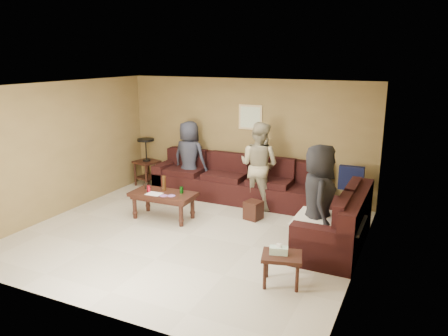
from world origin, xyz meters
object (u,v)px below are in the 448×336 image
person_left (189,158)px  person_middle (259,165)px  sectional_sofa (265,197)px  coffee_table (163,197)px  end_table_left (147,161)px  side_table_right (281,258)px  waste_bin (253,210)px  person_right (318,200)px

person_left → person_middle: person_middle is taller
sectional_sofa → person_middle: 0.67m
coffee_table → end_table_left: size_ratio=1.10×
end_table_left → side_table_right: (4.25, -3.05, -0.20)m
sectional_sofa → coffee_table: bearing=-147.3°
waste_bin → end_table_left: bearing=162.3°
coffee_table → end_table_left: end_table_left is taller
sectional_sofa → person_middle: size_ratio=2.70×
person_right → waste_bin: bearing=39.7°
coffee_table → person_right: 2.96m
person_left → person_right: 3.70m
sectional_sofa → waste_bin: size_ratio=13.52×
end_table_left → side_table_right: 5.23m
person_right → person_left: bearing=43.6°
end_table_left → waste_bin: bearing=-17.7°
side_table_right → person_right: person_right is taller
side_table_right → person_middle: bearing=116.3°
coffee_table → side_table_right: coffee_table is taller
person_middle → person_right: person_middle is taller
waste_bin → person_left: 2.15m
waste_bin → person_middle: bearing=103.3°
sectional_sofa → waste_bin: bearing=-104.9°
coffee_table → side_table_right: size_ratio=1.99×
end_table_left → person_middle: 2.91m
sectional_sofa → side_table_right: size_ratio=7.61×
sectional_sofa → person_left: person_left is taller
sectional_sofa → person_middle: (-0.26, 0.31, 0.53)m
coffee_table → person_left: bearing=101.4°
person_left → person_middle: 1.70m
person_left → person_right: bearing=154.0°
side_table_right → person_left: 4.28m
person_middle → side_table_right: bearing=125.5°
side_table_right → person_left: bearing=135.8°
person_left → waste_bin: bearing=157.2°
waste_bin → person_middle: person_middle is taller
side_table_right → person_left: (-3.05, 2.96, 0.43)m
end_table_left → person_right: person_right is taller
end_table_left → side_table_right: end_table_left is taller
coffee_table → person_right: (2.92, -0.22, 0.43)m
waste_bin → person_right: person_right is taller
sectional_sofa → side_table_right: (1.10, -2.45, 0.05)m
end_table_left → person_left: person_left is taller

